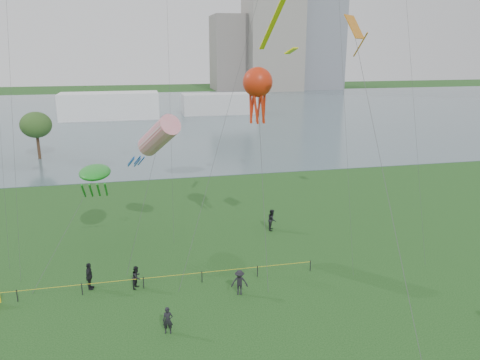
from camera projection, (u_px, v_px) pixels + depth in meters
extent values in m
cube|color=slate|center=(162.00, 114.00, 115.39)|extent=(400.00, 120.00, 0.08)
cube|color=gray|center=(272.00, 39.00, 178.00)|extent=(20.00, 20.00, 38.00)
cube|color=slate|center=(233.00, 53.00, 182.11)|extent=(16.00, 18.00, 28.00)
cube|color=white|center=(110.00, 106.00, 107.40)|extent=(22.00, 8.00, 6.00)
cube|color=silver|center=(219.00, 104.00, 115.73)|extent=(18.00, 7.00, 5.00)
cylinder|color=#3B291B|center=(39.00, 149.00, 68.65)|extent=(0.44, 0.44, 3.13)
ellipsoid|color=#345823|center=(36.00, 125.00, 67.70)|extent=(4.45, 4.45, 3.75)
cylinder|color=black|center=(17.00, 296.00, 30.10)|extent=(0.07, 0.07, 0.85)
cylinder|color=black|center=(82.00, 289.00, 30.92)|extent=(0.07, 0.07, 0.85)
cylinder|color=black|center=(144.00, 283.00, 31.75)|extent=(0.07, 0.07, 0.85)
cylinder|color=black|center=(202.00, 277.00, 32.58)|extent=(0.07, 0.07, 0.85)
cylinder|color=black|center=(257.00, 271.00, 33.40)|extent=(0.07, 0.07, 0.85)
cylinder|color=black|center=(310.00, 266.00, 34.23)|extent=(0.07, 0.07, 0.85)
cylinder|color=yellow|center=(143.00, 278.00, 31.66)|extent=(24.00, 0.03, 0.03)
imported|color=black|center=(137.00, 277.00, 31.75)|extent=(0.89, 0.96, 1.60)
imported|color=black|center=(240.00, 282.00, 30.89)|extent=(1.22, 0.85, 1.73)
imported|color=black|center=(89.00, 276.00, 31.53)|extent=(0.63, 1.18, 1.91)
imported|color=black|center=(168.00, 320.00, 26.69)|extent=(0.65, 0.49, 1.61)
imported|color=black|center=(272.00, 220.00, 41.92)|extent=(1.00, 1.12, 1.91)
cylinder|color=#3F3F42|center=(222.00, 131.00, 33.45)|extent=(7.68, 8.59, 20.14)
cube|color=#FFF40D|center=(275.00, 19.00, 32.23)|extent=(0.36, 6.98, 4.09)
cube|color=#FFF40D|center=(291.00, 51.00, 29.23)|extent=(0.95, 0.95, 0.42)
cylinder|color=#3F3F42|center=(143.00, 204.00, 34.55)|extent=(2.94, 3.81, 9.40)
cylinder|color=red|center=(159.00, 136.00, 35.35)|extent=(3.49, 4.98, 3.68)
cylinder|color=#1A4BB7|center=(141.00, 161.00, 34.37)|extent=(0.60, 1.13, 0.88)
cylinder|color=#1A4BB7|center=(137.00, 160.00, 34.67)|extent=(0.60, 1.13, 0.88)
cylinder|color=#1A4BB7|center=(131.00, 161.00, 34.44)|extent=(0.60, 1.13, 0.88)
cylinder|color=#1A4BB7|center=(131.00, 162.00, 34.00)|extent=(0.60, 1.13, 0.88)
cylinder|color=#1A4BB7|center=(137.00, 162.00, 33.96)|extent=(0.60, 1.13, 0.88)
cylinder|color=#3F3F42|center=(66.00, 228.00, 34.03)|extent=(4.05, 7.05, 6.37)
ellipsoid|color=#18851D|center=(95.00, 172.00, 36.88)|extent=(2.44, 4.40, 0.86)
cylinder|color=#18851D|center=(84.00, 191.00, 35.49)|extent=(0.16, 1.79, 1.54)
cylinder|color=#18851D|center=(91.00, 190.00, 35.60)|extent=(0.16, 1.79, 1.54)
cylinder|color=#18851D|center=(99.00, 190.00, 35.71)|extent=(0.16, 1.79, 1.54)
cylinder|color=#18851D|center=(106.00, 189.00, 35.83)|extent=(0.16, 1.79, 1.54)
cylinder|color=#3F3F42|center=(263.00, 184.00, 32.20)|extent=(0.59, 5.60, 13.48)
sphere|color=red|center=(258.00, 82.00, 33.04)|extent=(2.12, 2.12, 2.12)
cylinder|color=red|center=(264.00, 105.00, 33.58)|extent=(0.18, 0.54, 2.60)
cylinder|color=red|center=(259.00, 104.00, 33.94)|extent=(0.49, 0.36, 2.61)
cylinder|color=red|center=(253.00, 104.00, 33.83)|extent=(0.49, 0.36, 2.61)
cylinder|color=red|center=(251.00, 105.00, 33.37)|extent=(0.18, 0.54, 2.60)
cylinder|color=red|center=(256.00, 106.00, 33.02)|extent=(0.49, 0.36, 2.61)
cylinder|color=red|center=(262.00, 105.00, 33.12)|extent=(0.49, 0.36, 2.61)
cylinder|color=#3F3F42|center=(391.00, 207.00, 22.32)|extent=(1.97, 14.43, 16.98)
cube|color=orange|center=(355.00, 27.00, 26.99)|extent=(1.65, 1.65, 1.34)
cylinder|color=orange|center=(360.00, 45.00, 26.41)|extent=(0.08, 1.58, 1.35)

